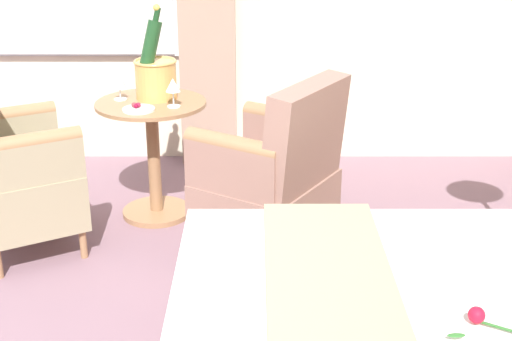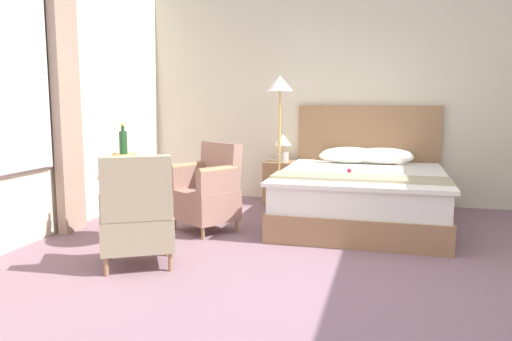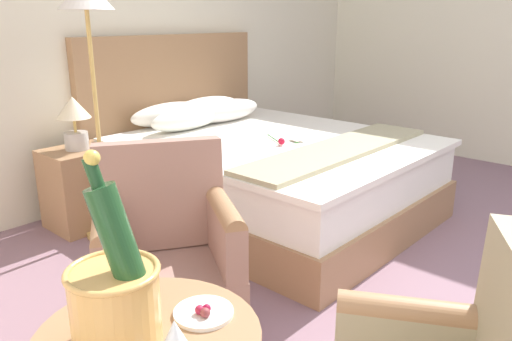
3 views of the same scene
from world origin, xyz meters
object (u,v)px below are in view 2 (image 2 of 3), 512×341
Objects in this scene: side_table_round at (131,204)px; armchair_by_window at (208,192)px; nightstand at (282,182)px; armchair_facing_bed at (137,216)px; bedside_lamp at (283,145)px; floor_lamp_brass at (280,98)px; wine_glass_near_bucket at (116,168)px; wine_glass_near_edge at (145,163)px; bed at (362,191)px; champagne_bucket at (124,161)px; snack_plate at (142,176)px.

side_table_round is 0.85m from armchair_by_window.
nightstand is 2.93m from armchair_facing_bed.
bedside_lamp is 0.22× the size of floor_lamp_brass.
wine_glass_near_bucket is 0.33m from wine_glass_near_edge.
side_table_round is 0.70× the size of armchair_facing_bed.
bed is 2.59m from side_table_round.
champagne_bucket reaches higher than armchair_facing_bed.
bed is at bearing 33.85° from champagne_bucket.
snack_plate is at bearing -70.45° from wine_glass_near_edge.
bedside_lamp is 2.42× the size of wine_glass_near_edge.
armchair_facing_bed is (-0.61, -2.87, 0.15)m from nightstand.
floor_lamp_brass is at bearing -86.92° from bedside_lamp.
champagne_bucket is 3.01× the size of snack_plate.
side_table_round is (-1.03, -2.23, 0.10)m from nightstand.
bedside_lamp is at bearing 93.08° from floor_lamp_brass.
snack_plate is at bearing -110.96° from nightstand.
armchair_facing_bed reaches higher than wine_glass_near_edge.
bedside_lamp is (-1.09, 0.74, 0.45)m from bed.
wine_glass_near_bucket is at bearing -117.01° from floor_lamp_brass.
nightstand is at bearing 77.92° from armchair_facing_bed.
champagne_bucket is 0.20m from wine_glass_near_bucket.
bedside_lamp is at bearing 73.41° from armchair_by_window.
bedside_lamp is 2.62m from wine_glass_near_bucket.
wine_glass_near_edge is 0.21m from snack_plate.
snack_plate is at bearing -113.89° from floor_lamp_brass.
armchair_by_window reaches higher than side_table_round.
bedside_lamp reaches higher than wine_glass_near_bucket.
bedside_lamp is 2.46m from champagne_bucket.
side_table_round is 0.42m from wine_glass_near_edge.
nightstand is 1.54× the size of bedside_lamp.
bedside_lamp is 2.43m from snack_plate.
bed reaches higher than wine_glass_near_edge.
wine_glass_near_edge reaches higher than nightstand.
bed is 1.39m from bedside_lamp.
armchair_facing_bed is at bearing -57.08° from side_table_round.
bed is at bearing -34.22° from bedside_lamp.
wine_glass_near_edge is 0.16× the size of armchair_facing_bed.
champagne_bucket is (-0.07, 0.02, 0.41)m from side_table_round.
champagne_bucket is (-1.11, -1.93, -0.61)m from floor_lamp_brass.
armchair_facing_bed reaches higher than side_table_round.
armchair_facing_bed reaches higher than armchair_by_window.
champagne_bucket is at bearing -116.40° from bedside_lamp.
snack_plate is at bearing 113.23° from armchair_facing_bed.
bed is at bearing 33.79° from wine_glass_near_edge.
snack_plate is (0.20, 0.13, -0.09)m from wine_glass_near_bucket.
bed is at bearing -34.22° from nightstand.
wine_glass_near_edge is (0.16, 0.11, -0.03)m from champagne_bucket.
floor_lamp_brass is 1.72m from armchair_by_window.
side_table_round is at bearing -114.74° from nightstand.
wine_glass_near_edge is at bearing 109.55° from snack_plate.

